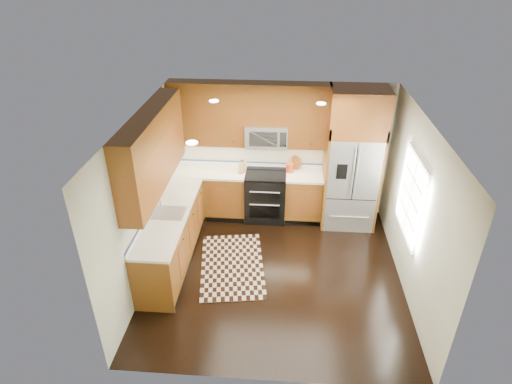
# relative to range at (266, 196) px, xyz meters

# --- Properties ---
(ground) EXTENTS (4.00, 4.00, 0.00)m
(ground) POSITION_rel_range_xyz_m (0.25, -1.67, -0.47)
(ground) COLOR black
(ground) RESTS_ON ground
(wall_back) EXTENTS (4.00, 0.02, 2.60)m
(wall_back) POSITION_rel_range_xyz_m (0.25, 0.33, 0.83)
(wall_back) COLOR silver
(wall_back) RESTS_ON ground
(wall_left) EXTENTS (0.02, 4.00, 2.60)m
(wall_left) POSITION_rel_range_xyz_m (-1.75, -1.67, 0.83)
(wall_left) COLOR silver
(wall_left) RESTS_ON ground
(wall_right) EXTENTS (0.02, 4.00, 2.60)m
(wall_right) POSITION_rel_range_xyz_m (2.25, -1.67, 0.83)
(wall_right) COLOR silver
(wall_right) RESTS_ON ground
(window) EXTENTS (0.04, 1.10, 1.30)m
(window) POSITION_rel_range_xyz_m (2.23, -1.47, 0.93)
(window) COLOR white
(window) RESTS_ON ground
(base_cabinets) EXTENTS (2.85, 3.00, 0.90)m
(base_cabinets) POSITION_rel_range_xyz_m (-0.98, -0.77, -0.02)
(base_cabinets) COLOR brown
(base_cabinets) RESTS_ON ground
(countertop) EXTENTS (2.86, 3.01, 0.04)m
(countertop) POSITION_rel_range_xyz_m (-0.84, -0.65, 0.45)
(countertop) COLOR white
(countertop) RESTS_ON base_cabinets
(upper_cabinets) EXTENTS (2.85, 3.00, 1.15)m
(upper_cabinets) POSITION_rel_range_xyz_m (-0.90, -0.58, 1.56)
(upper_cabinets) COLOR brown
(upper_cabinets) RESTS_ON ground
(range) EXTENTS (0.76, 0.67, 0.95)m
(range) POSITION_rel_range_xyz_m (0.00, 0.00, 0.00)
(range) COLOR black
(range) RESTS_ON ground
(microwave) EXTENTS (0.76, 0.40, 0.42)m
(microwave) POSITION_rel_range_xyz_m (-0.00, 0.13, 1.19)
(microwave) COLOR #B2B2B7
(microwave) RESTS_ON ground
(refrigerator) EXTENTS (0.98, 0.75, 2.60)m
(refrigerator) POSITION_rel_range_xyz_m (1.55, -0.04, 0.83)
(refrigerator) COLOR #B2B2B7
(refrigerator) RESTS_ON ground
(sink_faucet) EXTENTS (0.54, 0.44, 0.37)m
(sink_faucet) POSITION_rel_range_xyz_m (-1.48, -1.44, 0.52)
(sink_faucet) COLOR #B2B2B7
(sink_faucet) RESTS_ON countertop
(rug) EXTENTS (1.25, 1.82, 0.01)m
(rug) POSITION_rel_range_xyz_m (-0.46, -1.53, -0.46)
(rug) COLOR black
(rug) RESTS_ON ground
(knife_block) EXTENTS (0.13, 0.15, 0.26)m
(knife_block) POSITION_rel_range_xyz_m (-0.44, 0.04, 0.58)
(knife_block) COLOR tan
(knife_block) RESTS_ON countertop
(utensil_crock) EXTENTS (0.17, 0.17, 0.38)m
(utensil_crock) POSITION_rel_range_xyz_m (0.44, 0.12, 0.60)
(utensil_crock) COLOR #AA3615
(utensil_crock) RESTS_ON countertop
(cutting_board) EXTENTS (0.35, 0.35, 0.02)m
(cutting_board) POSITION_rel_range_xyz_m (0.54, 0.27, 0.48)
(cutting_board) COLOR brown
(cutting_board) RESTS_ON countertop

